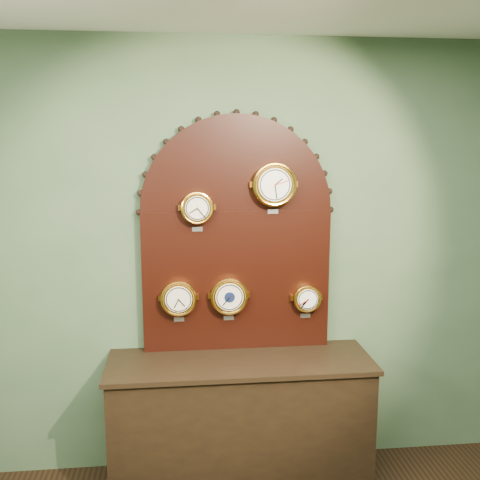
{
  "coord_description": "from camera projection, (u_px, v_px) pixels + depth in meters",
  "views": [
    {
      "loc": [
        -0.35,
        -0.97,
        2.16
      ],
      "look_at": [
        0.0,
        2.25,
        1.58
      ],
      "focal_mm": 41.26,
      "sensor_mm": 36.0,
      "label": 1
    }
  ],
  "objects": [
    {
      "name": "wall_back",
      "position": [
        236.0,
        261.0,
        3.57
      ],
      "size": [
        4.0,
        0.0,
        4.0
      ],
      "primitive_type": "plane",
      "rotation": [
        1.57,
        0.0,
        0.0
      ],
      "color": "#405A3E",
      "rests_on": "ground"
    },
    {
      "name": "arabic_clock",
      "position": [
        274.0,
        185.0,
        3.39
      ],
      "size": [
        0.27,
        0.08,
        0.32
      ],
      "color": "gold",
      "rests_on": "display_board"
    },
    {
      "name": "barometer",
      "position": [
        229.0,
        296.0,
        3.49
      ],
      "size": [
        0.24,
        0.08,
        0.29
      ],
      "color": "gold",
      "rests_on": "display_board"
    },
    {
      "name": "shop_counter",
      "position": [
        240.0,
        424.0,
        3.48
      ],
      "size": [
        1.6,
        0.5,
        0.8
      ],
      "primitive_type": "cube",
      "color": "black",
      "rests_on": "ground_plane"
    },
    {
      "name": "display_board",
      "position": [
        237.0,
        227.0,
        3.48
      ],
      "size": [
        1.26,
        0.06,
        1.53
      ],
      "color": "black",
      "rests_on": "shop_counter"
    },
    {
      "name": "hygrometer",
      "position": [
        179.0,
        298.0,
        3.45
      ],
      "size": [
        0.23,
        0.08,
        0.28
      ],
      "color": "gold",
      "rests_on": "display_board"
    },
    {
      "name": "tide_clock",
      "position": [
        307.0,
        298.0,
        3.55
      ],
      "size": [
        0.18,
        0.08,
        0.23
      ],
      "color": "gold",
      "rests_on": "display_board"
    },
    {
      "name": "roman_clock",
      "position": [
        197.0,
        208.0,
        3.37
      ],
      "size": [
        0.2,
        0.08,
        0.25
      ],
      "color": "gold",
      "rests_on": "display_board"
    }
  ]
}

